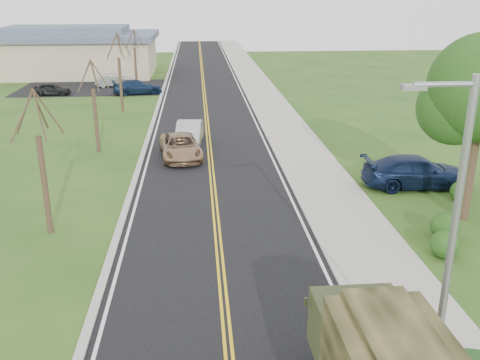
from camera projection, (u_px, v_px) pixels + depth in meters
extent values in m
cube|color=black|center=(204.00, 97.00, 51.21)|extent=(8.00, 120.00, 0.01)
cube|color=#9E998E|center=(248.00, 96.00, 51.50)|extent=(0.30, 120.00, 0.12)
cube|color=#9E998E|center=(266.00, 95.00, 51.64)|extent=(3.20, 120.00, 0.10)
cube|color=#9E998E|center=(161.00, 97.00, 50.88)|extent=(0.30, 120.00, 0.10)
cylinder|color=gray|center=(451.00, 250.00, 12.20)|extent=(0.18, 0.18, 8.00)
cylinder|color=gray|center=(447.00, 84.00, 10.89)|extent=(1.40, 0.12, 0.12)
cube|color=gray|center=(414.00, 87.00, 10.85)|extent=(0.50, 0.22, 0.12)
cylinder|color=#38281C|center=(471.00, 165.00, 23.02)|extent=(0.44, 0.44, 5.04)
sphere|color=#1D4413|center=(455.00, 107.00, 22.61)|extent=(3.24, 3.24, 3.24)
cylinder|color=#38281C|center=(45.00, 185.00, 21.80)|extent=(0.24, 0.24, 4.20)
cylinder|color=#38281C|center=(49.00, 112.00, 20.94)|extent=(1.01, 0.33, 1.90)
cylinder|color=#38281C|center=(41.00, 111.00, 21.39)|extent=(0.13, 1.29, 1.74)
cylinder|color=#38281C|center=(24.00, 112.00, 20.91)|extent=(0.98, 0.43, 1.90)
cylinder|color=#38281C|center=(22.00, 117.00, 20.33)|extent=(0.79, 1.05, 1.77)
cylinder|color=#38281C|center=(39.00, 115.00, 20.41)|extent=(0.58, 0.90, 1.90)
cylinder|color=#38281C|center=(96.00, 121.00, 33.11)|extent=(0.24, 0.24, 3.96)
cylinder|color=#38281C|center=(100.00, 74.00, 32.30)|extent=(0.96, 0.32, 1.79)
cylinder|color=#38281C|center=(94.00, 74.00, 32.73)|extent=(0.12, 1.22, 1.65)
cylinder|color=#38281C|center=(85.00, 74.00, 32.28)|extent=(0.93, 0.41, 1.79)
cylinder|color=#38281C|center=(84.00, 77.00, 31.72)|extent=(0.75, 0.99, 1.67)
cylinder|color=#38281C|center=(95.00, 76.00, 31.81)|extent=(0.55, 0.85, 1.80)
cylinder|color=#38281C|center=(121.00, 85.00, 44.30)|extent=(0.24, 0.24, 4.44)
cylinder|color=#38281C|center=(124.00, 45.00, 43.39)|extent=(1.07, 0.35, 2.00)
cylinder|color=#38281C|center=(119.00, 46.00, 43.87)|extent=(0.13, 1.36, 1.84)
cylinder|color=#38281C|center=(112.00, 45.00, 43.37)|extent=(1.03, 0.46, 2.00)
cylinder|color=#38281C|center=(112.00, 47.00, 42.75)|extent=(0.83, 1.10, 1.87)
cylinder|color=#38281C|center=(121.00, 46.00, 42.84)|extent=(0.61, 0.95, 2.01)
cylinder|color=#38281C|center=(136.00, 68.00, 55.63)|extent=(0.24, 0.24, 4.08)
cylinder|color=#38281C|center=(139.00, 38.00, 54.80)|extent=(0.99, 0.33, 1.84)
cylinder|color=#38281C|center=(135.00, 39.00, 55.24)|extent=(0.13, 1.25, 1.69)
cylinder|color=#38281C|center=(130.00, 38.00, 54.78)|extent=(0.95, 0.42, 1.85)
cylinder|color=#38281C|center=(130.00, 40.00, 54.21)|extent=(0.77, 1.02, 1.72)
cylinder|color=#38281C|center=(136.00, 39.00, 54.29)|extent=(0.57, 0.88, 1.85)
cube|color=tan|center=(69.00, 57.00, 64.32)|extent=(20.00, 12.00, 4.20)
cube|color=#475466|center=(67.00, 36.00, 63.52)|extent=(21.00, 13.00, 0.70)
cube|color=#475466|center=(66.00, 30.00, 63.29)|extent=(14.00, 8.00, 0.90)
cube|color=black|center=(108.00, 88.00, 56.08)|extent=(18.00, 10.00, 0.02)
cube|color=#363D21|center=(359.00, 325.00, 13.33)|extent=(2.21, 1.76, 1.28)
cube|color=black|center=(350.00, 301.00, 14.04)|extent=(2.00, 0.10, 0.64)
cube|color=black|center=(414.00, 360.00, 9.97)|extent=(1.51, 4.84, 0.23)
imported|color=#977555|center=(180.00, 146.00, 32.36)|extent=(2.91, 5.26, 1.39)
imported|color=#B0B0B5|center=(189.00, 134.00, 35.02)|extent=(1.93, 4.71, 1.52)
imported|color=#0F1B38|center=(417.00, 172.00, 27.49)|extent=(5.57, 2.32, 1.61)
imported|color=black|center=(51.00, 89.00, 51.78)|extent=(3.59, 1.50, 1.22)
imported|color=#A7A8AC|center=(115.00, 81.00, 56.28)|extent=(4.08, 1.56, 1.33)
imported|color=#10203D|center=(137.00, 87.00, 52.36)|extent=(5.08, 2.96, 1.38)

